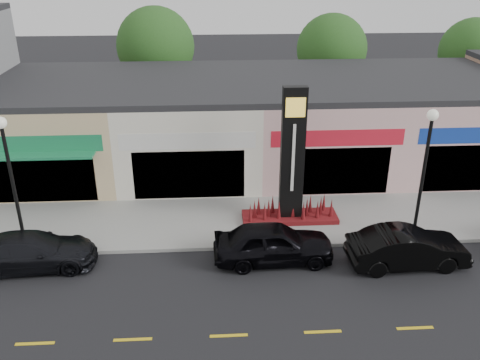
{
  "coord_description": "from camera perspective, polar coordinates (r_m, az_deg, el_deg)",
  "views": [
    {
      "loc": [
        -0.39,
        -15.54,
        11.08
      ],
      "look_at": [
        0.77,
        4.0,
        2.21
      ],
      "focal_mm": 38.0,
      "sensor_mm": 36.0,
      "label": 1
    }
  ],
  "objects": [
    {
      "name": "ground",
      "position": [
        19.09,
        -1.63,
        -11.12
      ],
      "size": [
        120.0,
        120.0,
        0.0
      ],
      "primitive_type": "plane",
      "color": "black",
      "rests_on": "ground"
    },
    {
      "name": "shop_pink_e",
      "position": [
        31.16,
        21.34,
        6.51
      ],
      "size": [
        7.0,
        10.01,
        4.8
      ],
      "color": "beige",
      "rests_on": "ground"
    },
    {
      "name": "pylon_sign",
      "position": [
        21.88,
        5.81,
        0.51
      ],
      "size": [
        4.2,
        1.3,
        6.0
      ],
      "color": "#601015",
      "rests_on": "sidewalk"
    },
    {
      "name": "car_dark_sedan",
      "position": [
        20.94,
        -22.32,
        -7.42
      ],
      "size": [
        2.26,
        4.89,
        1.38
      ],
      "primitive_type": "imported",
      "rotation": [
        0.0,
        0.0,
        1.64
      ],
      "color": "black",
      "rests_on": "ground"
    },
    {
      "name": "curb",
      "position": [
        20.8,
        -1.83,
        -7.59
      ],
      "size": [
        52.0,
        0.2,
        0.15
      ],
      "primitive_type": "cube",
      "color": "gray",
      "rests_on": "ground"
    },
    {
      "name": "shop_beige",
      "position": [
        29.5,
        -19.29,
        5.88
      ],
      "size": [
        7.0,
        10.85,
        4.8
      ],
      "color": "tan",
      "rests_on": "ground"
    },
    {
      "name": "tree_rear_west",
      "position": [
        35.71,
        -9.46,
        14.62
      ],
      "size": [
        5.2,
        5.2,
        7.83
      ],
      "color": "#382619",
      "rests_on": "ground"
    },
    {
      "name": "shop_pink_w",
      "position": [
        28.98,
        8.55,
        6.67
      ],
      "size": [
        7.0,
        10.01,
        4.8
      ],
      "color": "beige",
      "rests_on": "ground"
    },
    {
      "name": "tree_rear_east",
      "position": [
        40.09,
        24.63,
        12.99
      ],
      "size": [
        4.6,
        4.6,
        6.94
      ],
      "color": "#382619",
      "rests_on": "ground"
    },
    {
      "name": "car_black_conv",
      "position": [
        20.5,
        18.3,
        -7.27
      ],
      "size": [
        1.77,
        4.61,
        1.5
      ],
      "primitive_type": "imported",
      "rotation": [
        0.0,
        0.0,
        1.61
      ],
      "color": "black",
      "rests_on": "ground"
    },
    {
      "name": "shop_cream",
      "position": [
        28.4,
        -5.51,
        6.46
      ],
      "size": [
        7.0,
        10.01,
        4.8
      ],
      "color": "white",
      "rests_on": "ground"
    },
    {
      "name": "lamp_west_near",
      "position": [
        21.01,
        -24.37,
        0.87
      ],
      "size": [
        0.44,
        0.44,
        5.47
      ],
      "color": "black",
      "rests_on": "sidewalk"
    },
    {
      "name": "tree_rear_mid",
      "position": [
        36.56,
        10.24,
        14.25
      ],
      "size": [
        4.8,
        4.8,
        7.29
      ],
      "color": "#382619",
      "rests_on": "ground"
    },
    {
      "name": "lamp_east_near",
      "position": [
        21.3,
        20.07,
        1.91
      ],
      "size": [
        0.44,
        0.44,
        5.47
      ],
      "color": "black",
      "rests_on": "sidewalk"
    },
    {
      "name": "car_black_sedan",
      "position": [
        19.76,
        3.78,
        -7.07
      ],
      "size": [
        1.99,
        4.68,
        1.58
      ],
      "primitive_type": "imported",
      "rotation": [
        0.0,
        0.0,
        1.6
      ],
      "color": "black",
      "rests_on": "ground"
    },
    {
      "name": "sidewalk",
      "position": [
        22.74,
        -2.0,
        -4.59
      ],
      "size": [
        52.0,
        4.3,
        0.15
      ],
      "primitive_type": "cube",
      "color": "gray",
      "rests_on": "ground"
    }
  ]
}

